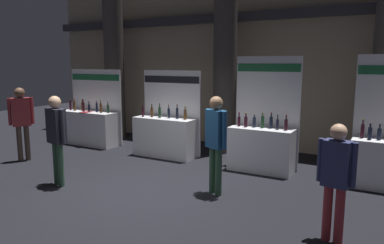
# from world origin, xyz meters

# --- Properties ---
(ground_plane) EXTENTS (26.83, 26.83, 0.00)m
(ground_plane) POSITION_xyz_m (0.00, 0.00, 0.00)
(ground_plane) COLOR black
(hall_colonnade) EXTENTS (13.41, 1.35, 6.70)m
(hall_colonnade) POSITION_xyz_m (0.00, 4.30, 3.29)
(hall_colonnade) COLOR gray
(hall_colonnade) RESTS_ON ground_plane
(exhibitor_booth_0) EXTENTS (1.92, 0.71, 2.23)m
(exhibitor_booth_0) POSITION_xyz_m (-3.82, 2.38, 0.59)
(exhibitor_booth_0) COLOR white
(exhibitor_booth_0) RESTS_ON ground_plane
(exhibitor_booth_1) EXTENTS (1.73, 0.66, 2.23)m
(exhibitor_booth_1) POSITION_xyz_m (-1.09, 2.33, 0.60)
(exhibitor_booth_1) COLOR white
(exhibitor_booth_1) RESTS_ON ground_plane
(exhibitor_booth_2) EXTENTS (1.50, 0.66, 2.58)m
(exhibitor_booth_2) POSITION_xyz_m (1.54, 2.29, 0.63)
(exhibitor_booth_2) COLOR white
(exhibitor_booth_2) RESTS_ON ground_plane
(visitor_2) EXTENTS (0.50, 0.35, 1.84)m
(visitor_2) POSITION_xyz_m (1.27, 0.40, 1.10)
(visitor_2) COLOR #33563D
(visitor_2) RESTS_ON ground_plane
(visitor_3) EXTENTS (0.40, 0.50, 1.83)m
(visitor_3) POSITION_xyz_m (-3.95, 0.20, 1.10)
(visitor_3) COLOR #47382D
(visitor_3) RESTS_ON ground_plane
(visitor_4) EXTENTS (0.58, 0.32, 1.80)m
(visitor_4) POSITION_xyz_m (-1.68, -0.67, 1.09)
(visitor_4) COLOR #33563D
(visitor_4) RESTS_ON ground_plane
(visitor_5) EXTENTS (0.51, 0.27, 1.64)m
(visitor_5) POSITION_xyz_m (3.46, -0.47, 0.96)
(visitor_5) COLOR maroon
(visitor_5) RESTS_ON ground_plane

